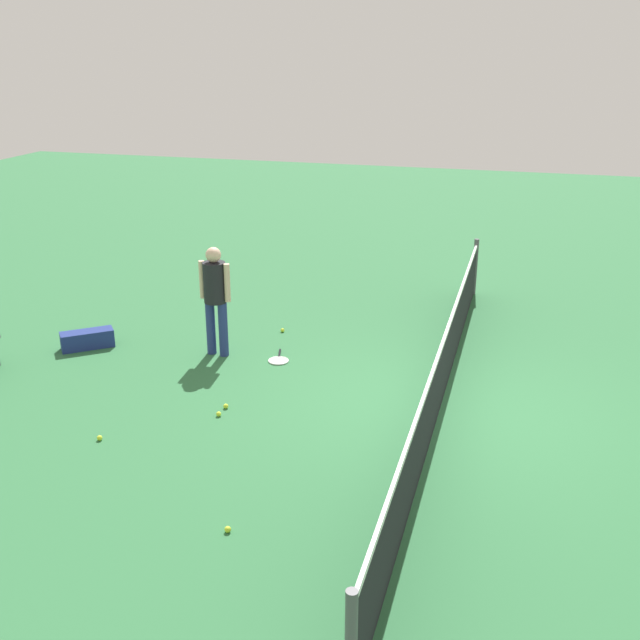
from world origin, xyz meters
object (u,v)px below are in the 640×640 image
(player_near_side, at_px, (215,292))
(tennis_racket_near_player, at_px, (279,360))
(tennis_ball_midcourt, at_px, (100,438))
(tennis_ball_baseline, at_px, (219,414))
(tennis_ball_stray_left, at_px, (226,406))
(equipment_bag, at_px, (90,339))
(tennis_ball_near_player, at_px, (228,529))
(tennis_ball_by_net, at_px, (283,330))

(player_near_side, height_order, tennis_racket_near_player, player_near_side)
(tennis_ball_midcourt, bearing_deg, tennis_ball_baseline, 130.40)
(tennis_racket_near_player, relative_size, tennis_ball_baseline, 9.20)
(tennis_ball_stray_left, relative_size, equipment_bag, 0.08)
(tennis_racket_near_player, height_order, tennis_ball_midcourt, tennis_ball_midcourt)
(tennis_ball_midcourt, xyz_separation_m, equipment_bag, (-2.59, -1.72, 0.11))
(tennis_ball_near_player, bearing_deg, tennis_racket_near_player, -168.02)
(tennis_racket_near_player, height_order, tennis_ball_stray_left, tennis_ball_stray_left)
(tennis_ball_by_net, distance_m, tennis_ball_baseline, 3.08)
(tennis_ball_baseline, height_order, equipment_bag, equipment_bag)
(tennis_racket_near_player, xyz_separation_m, equipment_bag, (0.30, -3.03, 0.13))
(tennis_ball_midcourt, relative_size, equipment_bag, 0.08)
(player_near_side, xyz_separation_m, tennis_ball_stray_left, (1.68, 0.82, -0.98))
(tennis_racket_near_player, height_order, equipment_bag, equipment_bag)
(tennis_racket_near_player, bearing_deg, equipment_bag, -84.30)
(tennis_ball_near_player, distance_m, tennis_ball_stray_left, 2.70)
(tennis_ball_midcourt, height_order, tennis_ball_baseline, same)
(tennis_ball_near_player, relative_size, tennis_ball_stray_left, 1.00)
(tennis_ball_by_net, bearing_deg, tennis_ball_stray_left, 3.23)
(tennis_racket_near_player, bearing_deg, tennis_ball_baseline, -4.81)
(player_near_side, xyz_separation_m, tennis_ball_near_player, (4.17, 1.87, -0.98))
(tennis_ball_stray_left, bearing_deg, tennis_racket_near_player, 174.62)
(tennis_racket_near_player, distance_m, equipment_bag, 3.05)
(player_near_side, bearing_deg, tennis_ball_by_net, 150.48)
(player_near_side, height_order, tennis_ball_by_net, player_near_side)
(tennis_ball_midcourt, bearing_deg, tennis_ball_stray_left, 136.45)
(tennis_ball_near_player, height_order, equipment_bag, equipment_bag)
(player_near_side, relative_size, tennis_ball_stray_left, 25.76)
(player_near_side, distance_m, tennis_ball_by_net, 1.66)
(tennis_ball_baseline, bearing_deg, tennis_ball_stray_left, 179.37)
(player_near_side, distance_m, tennis_racket_near_player, 1.40)
(tennis_ball_near_player, height_order, tennis_ball_stray_left, same)
(tennis_ball_by_net, height_order, tennis_ball_midcourt, same)
(player_near_side, xyz_separation_m, tennis_ball_baseline, (1.91, 0.82, -0.98))
(tennis_racket_near_player, distance_m, tennis_ball_baseline, 1.93)
(tennis_ball_baseline, xyz_separation_m, equipment_bag, (-1.62, -2.87, 0.11))
(tennis_ball_by_net, xyz_separation_m, equipment_bag, (1.46, -2.71, 0.11))
(tennis_racket_near_player, relative_size, equipment_bag, 0.76)
(player_near_side, xyz_separation_m, tennis_ball_by_net, (-1.16, 0.66, -0.98))
(tennis_ball_near_player, relative_size, equipment_bag, 0.08)
(player_near_side, bearing_deg, tennis_ball_near_player, 24.11)
(tennis_ball_baseline, height_order, tennis_ball_stray_left, same)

